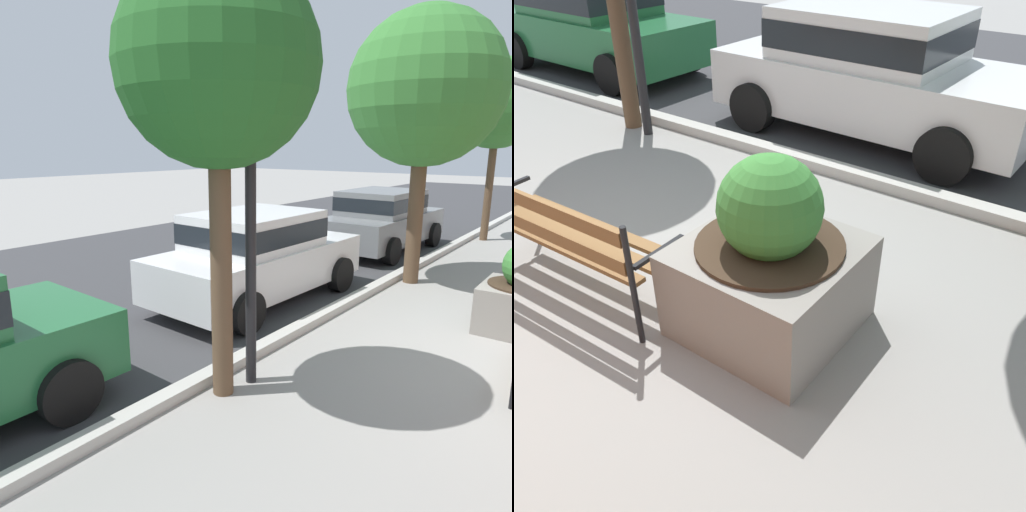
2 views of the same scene
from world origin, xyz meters
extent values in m
cube|color=#38383A|center=(0.00, 7.50, 0.00)|extent=(60.00, 9.00, 0.01)
cube|color=#B2AFA8|center=(0.00, 2.90, 0.06)|extent=(60.00, 0.20, 0.12)
cylinder|color=brown|center=(-2.58, 2.60, 1.35)|extent=(0.23, 0.23, 2.70)
sphere|color=#235B23|center=(-2.58, 2.60, 3.38)|extent=(1.96, 1.96, 1.96)
cylinder|color=brown|center=(2.93, 2.58, 1.33)|extent=(0.29, 0.29, 2.67)
sphere|color=#387A33|center=(2.93, 2.58, 3.66)|extent=(2.82, 2.82, 2.82)
cylinder|color=brown|center=(8.48, 2.53, 1.46)|extent=(0.20, 0.20, 2.92)
sphere|color=#387A33|center=(8.48, 2.53, 3.76)|extent=(2.40, 2.40, 2.40)
cylinder|color=black|center=(-3.92, 3.40, 0.32)|extent=(0.64, 0.23, 0.64)
cube|color=silver|center=(0.21, 4.28, 0.61)|extent=(4.13, 1.78, 0.70)
cube|color=silver|center=(0.06, 4.28, 1.26)|extent=(2.16, 1.61, 0.60)
cube|color=black|center=(0.06, 4.28, 1.26)|extent=(2.17, 1.62, 0.33)
cylinder|color=black|center=(1.56, 5.10, 0.32)|extent=(0.64, 0.23, 0.64)
cylinder|color=black|center=(1.53, 3.40, 0.32)|extent=(0.64, 0.23, 0.64)
cylinder|color=black|center=(-1.10, 5.15, 0.32)|extent=(0.64, 0.23, 0.64)
cylinder|color=black|center=(-1.14, 3.45, 0.32)|extent=(0.64, 0.23, 0.64)
cube|color=slate|center=(5.38, 4.28, 0.61)|extent=(4.13, 1.78, 0.70)
cube|color=slate|center=(5.23, 4.28, 1.26)|extent=(2.16, 1.61, 0.60)
cube|color=black|center=(5.23, 4.28, 1.26)|extent=(2.17, 1.62, 0.33)
cylinder|color=black|center=(6.73, 5.10, 0.32)|extent=(0.64, 0.23, 0.64)
cylinder|color=black|center=(6.69, 3.40, 0.32)|extent=(0.64, 0.23, 0.64)
cylinder|color=black|center=(4.06, 5.15, 0.32)|extent=(0.64, 0.23, 0.64)
cylinder|color=black|center=(4.03, 3.45, 0.32)|extent=(0.64, 0.23, 0.64)
cylinder|color=black|center=(-2.20, 2.51, 1.80)|extent=(0.12, 0.12, 3.60)
sphere|color=silver|center=(-2.20, 2.51, 3.74)|extent=(0.32, 0.32, 0.32)
camera|label=1|loc=(-6.05, -0.61, 2.63)|focal=33.07mm
camera|label=2|loc=(3.20, -2.10, 2.64)|focal=37.58mm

